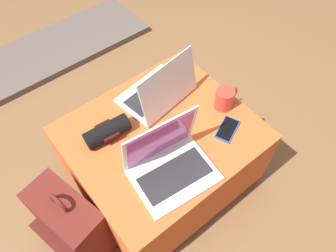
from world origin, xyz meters
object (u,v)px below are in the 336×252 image
object	(u,v)px
laptop_far	(160,92)
coffee_mug	(225,98)
laptop_near	(169,163)
wrist_brace	(107,131)
cell_phone	(227,129)
backpack	(71,226)

from	to	relation	value
laptop_far	coffee_mug	bearing A→B (deg)	125.03
laptop_far	laptop_near	bearing A→B (deg)	49.33
wrist_brace	coffee_mug	world-z (taller)	coffee_mug
laptop_far	coffee_mug	size ratio (longest dim) A/B	2.89
cell_phone	wrist_brace	world-z (taller)	wrist_brace
cell_phone	backpack	distance (m)	0.83
laptop_near	backpack	distance (m)	0.55
laptop_far	coffee_mug	distance (m)	0.31
cell_phone	coffee_mug	size ratio (longest dim) A/B	1.20
laptop_near	backpack	world-z (taller)	laptop_near
laptop_near	laptop_far	world-z (taller)	laptop_near
wrist_brace	coffee_mug	bearing A→B (deg)	-20.08
laptop_near	wrist_brace	distance (m)	0.32
laptop_near	cell_phone	distance (m)	0.34
wrist_brace	coffee_mug	xyz separation A→B (m)	(0.53, -0.19, 0.01)
laptop_near	backpack	size ratio (longest dim) A/B	0.74
backpack	coffee_mug	bearing A→B (deg)	73.85
backpack	coffee_mug	xyz separation A→B (m)	(0.86, -0.05, 0.29)
coffee_mug	cell_phone	bearing A→B (deg)	-127.69
laptop_near	laptop_far	size ratio (longest dim) A/B	0.96
cell_phone	laptop_far	bearing A→B (deg)	-2.69
cell_phone	laptop_near	bearing A→B (deg)	65.93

